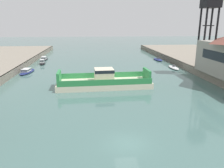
{
  "coord_description": "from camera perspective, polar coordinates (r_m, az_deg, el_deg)",
  "views": [
    {
      "loc": [
        -3.57,
        -20.3,
        12.08
      ],
      "look_at": [
        0.0,
        16.4,
        2.0
      ],
      "focal_mm": 35.42,
      "sensor_mm": 36.0,
      "label": 1
    }
  ],
  "objects": [
    {
      "name": "moored_boat_far_right",
      "position": [
        64.11,
        15.63,
        4.11
      ],
      "size": [
        1.94,
        6.23,
        1.04
      ],
      "color": "white",
      "rests_on": "ground"
    },
    {
      "name": "crane_tower",
      "position": [
        57.49,
        23.97,
        16.77
      ],
      "size": [
        3.57,
        3.57,
        16.42
      ],
      "color": "black",
      "rests_on": "quay_right"
    },
    {
      "name": "chain_ferry",
      "position": [
        43.64,
        -2.07,
        0.72
      ],
      "size": [
        18.57,
        6.99,
        3.64
      ],
      "color": "beige",
      "rests_on": "ground"
    },
    {
      "name": "moored_boat_near_right",
      "position": [
        77.76,
        11.76,
        6.22
      ],
      "size": [
        2.45,
        6.61,
        0.97
      ],
      "color": "navy",
      "rests_on": "ground"
    },
    {
      "name": "ground_plane",
      "position": [
        23.88,
        3.94,
        -15.13
      ],
      "size": [
        400.0,
        400.0,
        0.0
      ],
      "primitive_type": "plane",
      "color": "#476B66"
    },
    {
      "name": "moored_boat_mid_left",
      "position": [
        60.36,
        -21.11,
        3.12
      ],
      "size": [
        3.27,
        7.99,
        1.15
      ],
      "color": "navy",
      "rests_on": "ground"
    },
    {
      "name": "moored_boat_upstream_b",
      "position": [
        71.93,
        -17.55,
        5.37
      ],
      "size": [
        2.15,
        5.33,
        1.53
      ],
      "color": "black",
      "rests_on": "ground"
    },
    {
      "name": "moored_boat_far_left",
      "position": [
        79.96,
        -17.13,
        6.26
      ],
      "size": [
        2.07,
        7.14,
        1.23
      ],
      "color": "black",
      "rests_on": "ground"
    }
  ]
}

